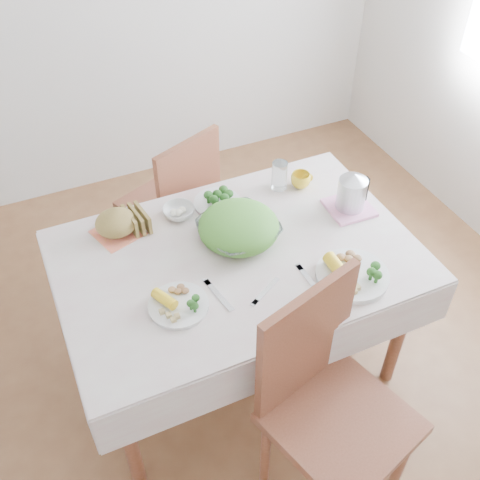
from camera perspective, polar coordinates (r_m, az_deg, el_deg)
name	(u,v)px	position (r m, az deg, el deg)	size (l,w,h in m)	color
floor	(238,360)	(2.95, -0.20, -12.12)	(3.60, 3.60, 0.00)	brown
dining_table	(238,313)	(2.65, -0.22, -7.46)	(1.40, 0.90, 0.75)	brown
tablecloth	(238,255)	(2.37, -0.24, -1.57)	(1.50, 1.00, 0.01)	beige
chair_near	(340,429)	(2.25, 10.10, -18.39)	(0.47, 0.47, 1.05)	brown
chair_far	(168,203)	(3.12, -7.33, 3.74)	(0.43, 0.43, 0.95)	brown
salad_bowl	(239,231)	(2.41, -0.13, 0.91)	(0.33, 0.33, 0.08)	white
dinner_plate_left	(179,305)	(2.17, -6.26, -6.61)	(0.24, 0.24, 0.02)	white
dinner_plate_right	(352,276)	(2.31, 11.32, -3.57)	(0.30, 0.30, 0.02)	white
broccoli_plate	(217,203)	(2.61, -2.31, 3.77)	(0.22, 0.22, 0.02)	beige
napkin	(118,232)	(2.52, -12.29, 0.75)	(0.19, 0.19, 0.00)	#FF7E5B
bread_loaf	(116,223)	(2.48, -12.48, 1.71)	(0.18, 0.17, 0.11)	olive
fruit_bowl	(179,212)	(2.55, -6.24, 2.87)	(0.14, 0.14, 0.05)	white
yellow_mug	(301,180)	(2.71, 6.18, 6.07)	(0.09, 0.09, 0.07)	yellow
glass_tumbler	(279,177)	(2.68, 4.02, 6.45)	(0.07, 0.07, 0.14)	white
pink_tray	(349,208)	(2.63, 11.02, 3.25)	(0.20, 0.20, 0.02)	#FD9ACD
electric_kettle	(352,188)	(2.56, 11.35, 5.20)	(0.13, 0.13, 0.18)	#B2B5BA
fork_left	(218,295)	(2.21, -2.20, -5.63)	(0.02, 0.19, 0.00)	silver
fork_right	(310,281)	(2.27, 7.12, -4.11)	(0.02, 0.19, 0.00)	silver
knife	(266,291)	(2.22, 2.62, -5.18)	(0.02, 0.17, 0.00)	silver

